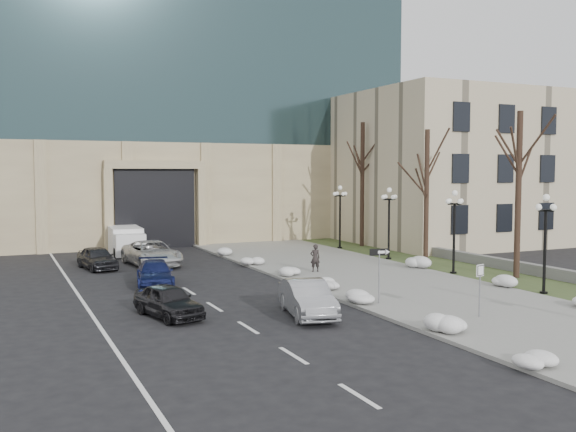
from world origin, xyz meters
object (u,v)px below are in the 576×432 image
Objects in this scene: car_c at (155,274)px; lamppost_c at (389,213)px; box_truck at (125,241)px; keep_sign at (480,279)px; car_e at (97,258)px; lamppost_a at (545,230)px; car_d at (152,253)px; lamppost_b at (454,220)px; car_b at (307,298)px; lamppost_d at (340,208)px; car_a at (168,301)px; pedestrian at (315,258)px; one_way_sign at (383,259)px.

lamppost_c is (15.98, 2.98, 2.44)m from car_c.
box_truck reaches higher than car_c.
keep_sign is at bearing -111.36° from lamppost_c.
lamppost_a is (17.81, -17.07, 2.40)m from car_e.
car_d is at bearing 130.23° from lamppost_a.
lamppost_b is at bearing 90.00° from lamppost_a.
car_c is (-4.03, 9.25, -0.09)m from car_b.
car_e is at bearing -172.23° from lamppost_d.
keep_sign is 11.03m from lamppost_b.
car_b is at bearing -79.58° from car_e.
car_a is 0.81× the size of lamppost_a.
car_c is 0.92× the size of lamppost_c.
lamppost_b is (6.81, -3.68, 2.17)m from pedestrian.
car_c is (1.09, 7.10, -0.02)m from car_a.
box_truck is 2.75× the size of keep_sign.
car_d reaches higher than car_e.
pedestrian is 12.44m from lamppost_a.
one_way_sign is at bearing 91.40° from pedestrian.
lamppost_a is at bearing -90.00° from lamppost_b.
car_e is at bearing -110.38° from box_truck.
lamppost_d is at bearing 90.00° from lamppost_b.
lamppost_b is (6.09, 9.08, 1.47)m from keep_sign.
lamppost_a is 6.50m from lamppost_b.
pedestrian is (5.14, 9.41, 0.18)m from car_b.
box_truck is 1.26× the size of lamppost_d.
lamppost_c reaches higher than box_truck.
car_a is at bearing -135.82° from lamppost_d.
lamppost_c reaches higher than car_d.
car_c is 7.29m from car_e.
car_a is 14.17m from car_e.
lamppost_c reaches higher than car_e.
car_b is at bearing 134.84° from keep_sign.
pedestrian is at bearing 151.63° from lamppost_b.
pedestrian reaches higher than car_a.
car_c is 1.11× the size of car_e.
car_d reaches higher than car_b.
keep_sign is 16.79m from lamppost_c.
lamppost_a is at bearing 1.42° from one_way_sign.
keep_sign is 0.46× the size of lamppost_b.
lamppost_b and lamppost_d have the same top height.
lamppost_d is at bearing 69.46° from car_b.
one_way_sign is (6.44, -15.94, 1.29)m from car_d.
car_a is at bearing 170.30° from lamppost_a.
one_way_sign is at bearing -113.93° from lamppost_d.
pedestrian is at bearing 123.79° from lamppost_a.
lamppost_d is (6.09, 22.08, 1.47)m from keep_sign.
car_d is at bearing -83.71° from box_truck.
car_d is 1.15× the size of lamppost_d.
car_c is at bearing 147.91° from lamppost_a.
pedestrian is 8.04m from lamppost_b.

